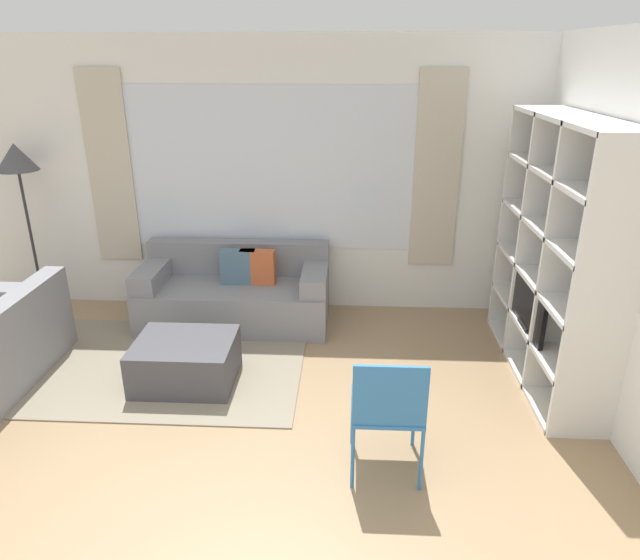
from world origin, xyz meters
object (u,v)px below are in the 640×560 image
object	(u,v)px
ottoman	(186,361)
folding_chair	(388,406)
couch_main	(236,294)
floor_lamp	(17,166)
shelving_unit	(560,256)

from	to	relation	value
ottoman	folding_chair	bearing A→B (deg)	-33.46
couch_main	folding_chair	world-z (taller)	folding_chair
floor_lamp	folding_chair	xyz separation A→B (m)	(3.44, -2.34, -1.00)
shelving_unit	couch_main	size ratio (longest dim) A/B	1.14
couch_main	floor_lamp	world-z (taller)	floor_lamp
couch_main	ottoman	bearing A→B (deg)	-99.48
shelving_unit	couch_main	world-z (taller)	shelving_unit
shelving_unit	floor_lamp	xyz separation A→B (m)	(-4.84, 0.98, 0.48)
folding_chair	couch_main	bearing A→B (deg)	-58.11
couch_main	shelving_unit	bearing A→B (deg)	-16.74
floor_lamp	folding_chair	distance (m)	4.28
shelving_unit	folding_chair	bearing A→B (deg)	-135.90
ottoman	folding_chair	distance (m)	1.90
floor_lamp	folding_chair	world-z (taller)	floor_lamp
ottoman	folding_chair	size ratio (longest dim) A/B	0.92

